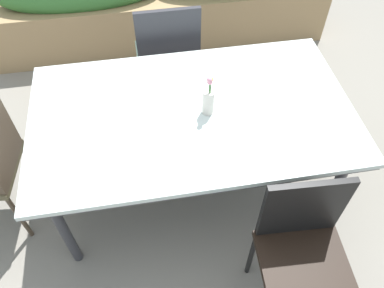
% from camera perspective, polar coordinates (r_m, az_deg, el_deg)
% --- Properties ---
extents(ground_plane, '(12.00, 12.00, 0.00)m').
position_cam_1_polar(ground_plane, '(2.70, -1.24, -7.69)').
color(ground_plane, gray).
extents(dining_table, '(1.79, 1.05, 0.74)m').
position_cam_1_polar(dining_table, '(2.21, 0.00, 3.85)').
color(dining_table, silver).
rests_on(dining_table, ground).
extents(chair_far_side, '(0.45, 0.45, 0.97)m').
position_cam_1_polar(chair_far_side, '(2.88, -3.55, 12.90)').
color(chair_far_side, '#29372F').
rests_on(chair_far_side, ground).
extents(chair_near_right, '(0.45, 0.45, 0.91)m').
position_cam_1_polar(chair_near_right, '(2.01, 15.95, -14.50)').
color(chair_near_right, black).
rests_on(chair_near_right, ground).
extents(flower_vase, '(0.06, 0.06, 0.26)m').
position_cam_1_polar(flower_vase, '(2.09, 2.41, 6.49)').
color(flower_vase, silver).
rests_on(flower_vase, dining_table).
extents(planter_box, '(3.02, 0.45, 0.82)m').
position_cam_1_polar(planter_box, '(3.69, -4.33, 19.52)').
color(planter_box, '#9E7F56').
rests_on(planter_box, ground).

